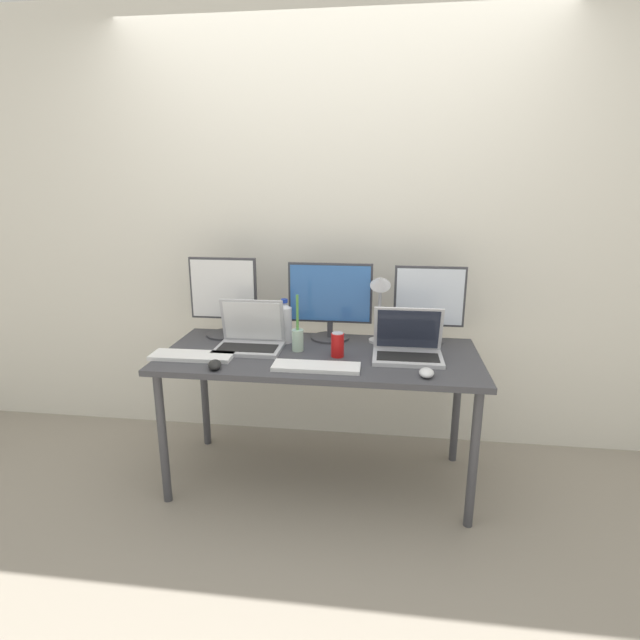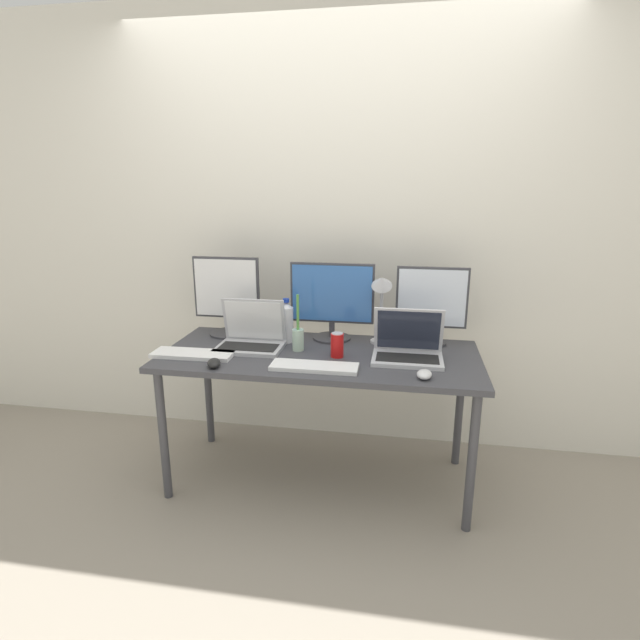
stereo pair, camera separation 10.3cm
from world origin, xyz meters
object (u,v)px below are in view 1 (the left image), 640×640
object	(u,v)px
water_bottle	(285,323)
desk_lamp	(380,295)
mouse_by_laptop	(426,373)
soda_can_near_keyboard	(338,345)
monitor_center	(330,299)
work_desk	(320,365)
monitor_left	(224,296)
laptop_secondary	(408,346)
monitor_right	(429,302)
laptop_silver	(250,338)
mouse_by_keyboard	(215,365)
keyboard_aux	(192,356)
keyboard_main	(316,367)
bamboo_vase	(298,338)

from	to	relation	value
water_bottle	desk_lamp	size ratio (longest dim) A/B	0.60
mouse_by_laptop	soda_can_near_keyboard	xyz separation A→B (m)	(-0.43, 0.22, 0.04)
monitor_center	work_desk	bearing A→B (deg)	-95.11
work_desk	desk_lamp	xyz separation A→B (m)	(0.30, 0.19, 0.34)
monitor_left	laptop_secondary	world-z (taller)	monitor_left
work_desk	mouse_by_laptop	bearing A→B (deg)	-25.99
work_desk	monitor_right	size ratio (longest dim) A/B	3.84
laptop_silver	mouse_by_laptop	size ratio (longest dim) A/B	3.57
monitor_right	soda_can_near_keyboard	size ratio (longest dim) A/B	3.39
monitor_left	water_bottle	bearing A→B (deg)	-12.22
laptop_silver	mouse_by_keyboard	bearing A→B (deg)	-105.67
monitor_left	laptop_secondary	distance (m)	1.08
monitor_left	keyboard_aux	world-z (taller)	monitor_left
monitor_right	water_bottle	world-z (taller)	monitor_right
work_desk	monitor_left	distance (m)	0.70
soda_can_near_keyboard	keyboard_main	bearing A→B (deg)	-113.69
laptop_secondary	mouse_by_keyboard	distance (m)	0.96
mouse_by_keyboard	mouse_by_laptop	xyz separation A→B (m)	(0.99, 0.03, -0.00)
work_desk	monitor_left	xyz separation A→B (m)	(-0.59, 0.24, 0.30)
laptop_secondary	laptop_silver	bearing A→B (deg)	177.32
water_bottle	desk_lamp	distance (m)	0.54
monitor_left	soda_can_near_keyboard	world-z (taller)	monitor_left
monitor_center	soda_can_near_keyboard	distance (m)	0.34
laptop_secondary	keyboard_aux	world-z (taller)	laptop_secondary
monitor_left	mouse_by_laptop	distance (m)	1.24
monitor_left	monitor_center	world-z (taller)	monitor_left
laptop_secondary	mouse_by_keyboard	xyz separation A→B (m)	(-0.92, -0.28, -0.04)
monitor_right	monitor_left	bearing A→B (deg)	-179.06
laptop_silver	water_bottle	world-z (taller)	laptop_silver
keyboard_aux	monitor_center	bearing A→B (deg)	31.01
soda_can_near_keyboard	monitor_center	bearing A→B (deg)	103.74
work_desk	desk_lamp	world-z (taller)	desk_lamp
soda_can_near_keyboard	mouse_by_keyboard	bearing A→B (deg)	-156.18
work_desk	mouse_by_laptop	xyz separation A→B (m)	(0.53, -0.26, 0.08)
keyboard_aux	soda_can_near_keyboard	distance (m)	0.74
monitor_left	laptop_secondary	xyz separation A→B (m)	(1.03, -0.25, -0.18)
monitor_right	laptop_silver	bearing A→B (deg)	-166.51
mouse_by_laptop	monitor_left	bearing A→B (deg)	160.25
monitor_right	desk_lamp	xyz separation A→B (m)	(-0.27, -0.07, 0.05)
keyboard_aux	soda_can_near_keyboard	size ratio (longest dim) A/B	3.30
mouse_by_laptop	desk_lamp	xyz separation A→B (m)	(-0.23, 0.45, 0.26)
work_desk	keyboard_aux	bearing A→B (deg)	-166.56
monitor_center	water_bottle	bearing A→B (deg)	-158.23
keyboard_main	laptop_secondary	bearing A→B (deg)	26.19
monitor_right	bamboo_vase	xyz separation A→B (m)	(-0.69, -0.23, -0.16)
mouse_by_laptop	soda_can_near_keyboard	world-z (taller)	soda_can_near_keyboard
monitor_center	keyboard_aux	world-z (taller)	monitor_center
desk_lamp	keyboard_main	bearing A→B (deg)	-124.58
monitor_left	desk_lamp	distance (m)	0.89
monitor_center	laptop_silver	xyz separation A→B (m)	(-0.40, -0.22, -0.17)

